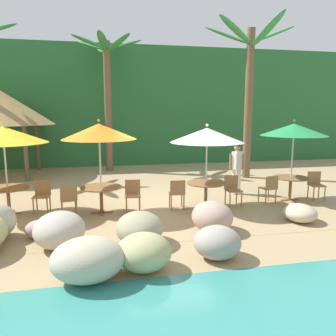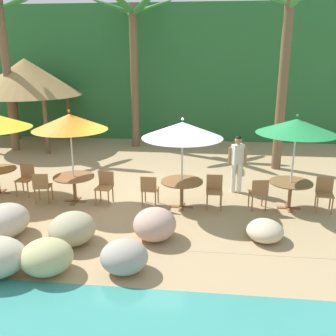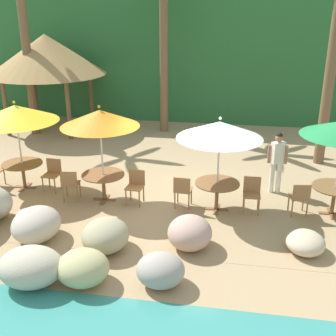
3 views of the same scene
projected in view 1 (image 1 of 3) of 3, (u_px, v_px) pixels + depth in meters
The scene contains 22 objects.
ground_plane at pixel (166, 207), 9.58m from camera, with size 120.00×120.00×0.00m, color tan.
terrace_deck at pixel (166, 207), 9.58m from camera, with size 18.00×5.20×0.01m.
foliage_backdrop at pixel (134, 107), 17.77m from camera, with size 28.00×2.40×6.00m.
rock_seawall at pixel (107, 233), 6.58m from camera, with size 16.87×3.18×0.82m.
umbrella_yellow at pixel (3, 135), 8.57m from camera, with size 2.24×2.24×2.47m.
dining_table_yellow at pixel (8, 192), 8.82m from camera, with size 1.10×1.10×0.74m.
chair_yellow_seaward at pixel (42, 194), 9.04m from camera, with size 0.45×0.45×0.87m.
umbrella_orange at pixel (99, 132), 8.65m from camera, with size 1.96×1.96×2.54m.
dining_table_orange at pixel (101, 191), 8.92m from camera, with size 1.10×1.10×0.74m.
chair_orange_seaward at pixel (133, 193), 9.12m from camera, with size 0.46×0.46×0.87m.
chair_orange_inland at pixel (69, 198), 8.57m from camera, with size 0.48×0.48×0.87m.
umbrella_white at pixel (207, 135), 9.19m from camera, with size 2.06×2.06×2.40m.
dining_table_white at pixel (206, 187), 9.44m from camera, with size 1.10×1.10×0.74m.
chair_white_seaward at pixel (232, 188), 9.72m from camera, with size 0.43×0.43×0.87m.
chair_white_inland at pixel (177, 192), 9.25m from camera, with size 0.45×0.45×0.87m.
umbrella_green at pixel (294, 130), 9.95m from camera, with size 1.98×1.98×2.50m.
dining_table_green at pixel (291, 181), 10.22m from camera, with size 1.10×1.10×0.74m.
chair_green_seaward at pixel (315, 183), 10.39m from camera, with size 0.47×0.48×0.87m.
chair_green_inland at pixel (269, 187), 9.86m from camera, with size 0.48×0.49×0.87m.
palm_tree_second at pixel (107, 80), 14.79m from camera, with size 3.12×3.10×6.00m.
palm_tree_third at pixel (249, 77), 13.26m from camera, with size 3.66×3.76×6.24m.
waiter_in_white at pixel (237, 165), 10.96m from camera, with size 0.52×0.35×1.70m.
Camera 1 is at (-1.80, -9.08, 2.73)m, focal length 35.36 mm.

